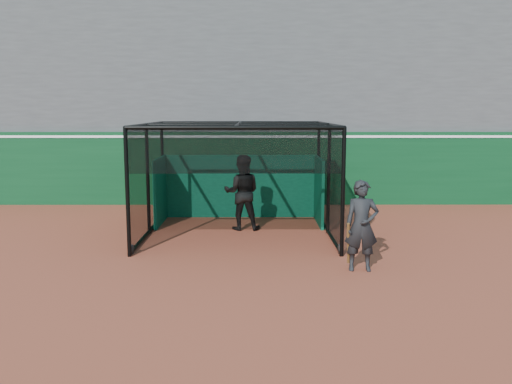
{
  "coord_description": "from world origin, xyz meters",
  "views": [
    {
      "loc": [
        0.9,
        -10.14,
        3.24
      ],
      "look_at": [
        0.94,
        2.0,
        1.4
      ],
      "focal_mm": 38.0,
      "sensor_mm": 36.0,
      "label": 1
    }
  ],
  "objects": [
    {
      "name": "batting_cage",
      "position": [
        0.48,
        3.95,
        1.43
      ],
      "size": [
        4.84,
        4.72,
        2.86
      ],
      "color": "black",
      "rests_on": "ground"
    },
    {
      "name": "on_deck_player",
      "position": [
        3.07,
        0.56,
        0.92
      ],
      "size": [
        0.7,
        0.48,
        1.85
      ],
      "color": "black",
      "rests_on": "ground"
    },
    {
      "name": "outfield_wall",
      "position": [
        0.0,
        8.5,
        1.29
      ],
      "size": [
        50.0,
        0.5,
        2.5
      ],
      "color": "#0B3C1C",
      "rests_on": "ground"
    },
    {
      "name": "ground",
      "position": [
        0.0,
        0.0,
        0.0
      ],
      "size": [
        120.0,
        120.0,
        0.0
      ],
      "primitive_type": "plane",
      "color": "brown",
      "rests_on": "ground"
    },
    {
      "name": "grandstand",
      "position": [
        0.0,
        12.27,
        4.48
      ],
      "size": [
        50.0,
        7.85,
        8.95
      ],
      "color": "#4C4C4F",
      "rests_on": "ground"
    },
    {
      "name": "batter",
      "position": [
        0.56,
        4.41,
        1.02
      ],
      "size": [
        1.01,
        0.79,
        2.04
      ],
      "primitive_type": "imported",
      "rotation": [
        0.0,
        0.0,
        3.12
      ],
      "color": "black",
      "rests_on": "ground"
    }
  ]
}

